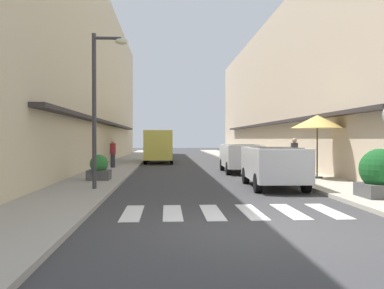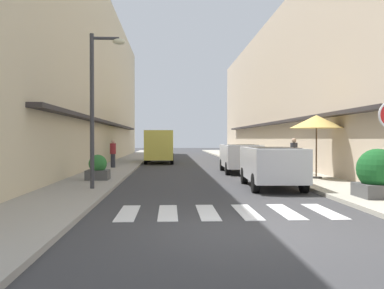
% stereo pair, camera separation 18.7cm
% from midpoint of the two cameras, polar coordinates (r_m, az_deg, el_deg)
% --- Properties ---
extents(ground_plane, '(107.07, 107.07, 0.00)m').
position_cam_midpoint_polar(ground_plane, '(27.51, -0.38, -2.91)').
color(ground_plane, '#38383A').
extents(sidewalk_left, '(2.38, 68.13, 0.12)m').
position_cam_midpoint_polar(sidewalk_left, '(27.64, -9.78, -2.78)').
color(sidewalk_left, '#9E998E').
rests_on(sidewalk_left, ground_plane).
extents(sidewalk_right, '(2.38, 68.13, 0.12)m').
position_cam_midpoint_polar(sidewalk_right, '(28.11, 8.87, -2.72)').
color(sidewalk_right, '#ADA899').
rests_on(sidewalk_right, ground_plane).
extents(building_row_left, '(5.50, 45.80, 11.90)m').
position_cam_midpoint_polar(building_row_left, '(29.92, -16.62, 8.78)').
color(building_row_left, beige).
rests_on(building_row_left, ground_plane).
extents(building_row_right, '(5.50, 45.80, 10.34)m').
position_cam_midpoint_polar(building_row_right, '(30.61, 15.12, 7.13)').
color(building_row_right, '#C6B299').
rests_on(building_row_right, ground_plane).
extents(crosswalk, '(5.20, 2.20, 0.01)m').
position_cam_midpoint_polar(crosswalk, '(10.28, 4.87, -9.11)').
color(crosswalk, silver).
rests_on(crosswalk, ground_plane).
extents(parked_car_near, '(1.97, 4.33, 1.47)m').
position_cam_midpoint_polar(parked_car_near, '(15.38, 10.65, -2.40)').
color(parked_car_near, silver).
rests_on(parked_car_near, ground_plane).
extents(parked_car_mid, '(1.91, 4.40, 1.47)m').
position_cam_midpoint_polar(parked_car_mid, '(22.03, 6.35, -1.43)').
color(parked_car_mid, silver).
rests_on(parked_car_mid, ground_plane).
extents(delivery_van, '(2.05, 5.42, 2.37)m').
position_cam_midpoint_polar(delivery_van, '(30.68, -4.67, 0.10)').
color(delivery_van, '#D8CC4C').
rests_on(delivery_van, ground_plane).
extents(street_lamp, '(1.19, 0.28, 5.14)m').
position_cam_midpoint_polar(street_lamp, '(14.34, -12.74, 6.78)').
color(street_lamp, '#38383D').
rests_on(street_lamp, sidewalk_left).
extents(cafe_umbrella, '(2.21, 2.21, 2.65)m').
position_cam_midpoint_polar(cafe_umbrella, '(18.36, 16.37, 2.95)').
color(cafe_umbrella, '#262626').
rests_on(cafe_umbrella, sidewalk_right).
extents(planter_corner, '(1.17, 1.17, 1.38)m').
position_cam_midpoint_polar(planter_corner, '(13.00, 23.82, -3.67)').
color(planter_corner, '#4C4C4C').
rests_on(planter_corner, sidewalk_right).
extents(planter_midblock, '(0.90, 0.90, 1.01)m').
position_cam_midpoint_polar(planter_midblock, '(17.39, -12.82, -3.22)').
color(planter_midblock, '#4C4C4C').
rests_on(planter_midblock, sidewalk_left).
extents(pedestrian_walking_near, '(0.34, 0.34, 1.69)m').
position_cam_midpoint_polar(pedestrian_walking_near, '(20.30, 13.47, -1.39)').
color(pedestrian_walking_near, '#282B33').
rests_on(pedestrian_walking_near, sidewalk_right).
extents(pedestrian_walking_far, '(0.34, 0.34, 1.60)m').
position_cam_midpoint_polar(pedestrian_walking_far, '(24.55, -10.92, -1.13)').
color(pedestrian_walking_far, '#282B33').
rests_on(pedestrian_walking_far, sidewalk_left).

